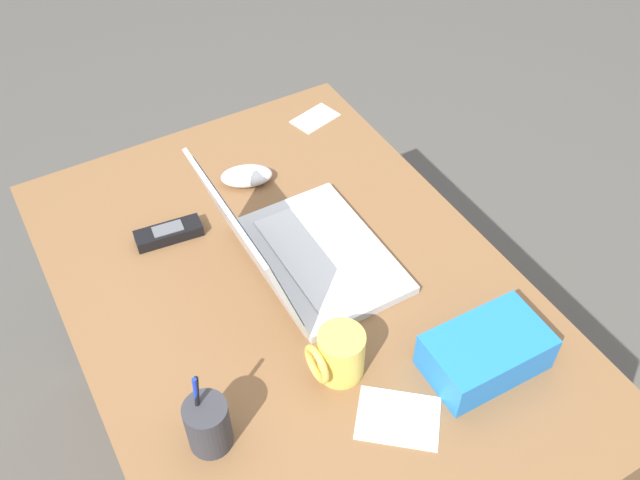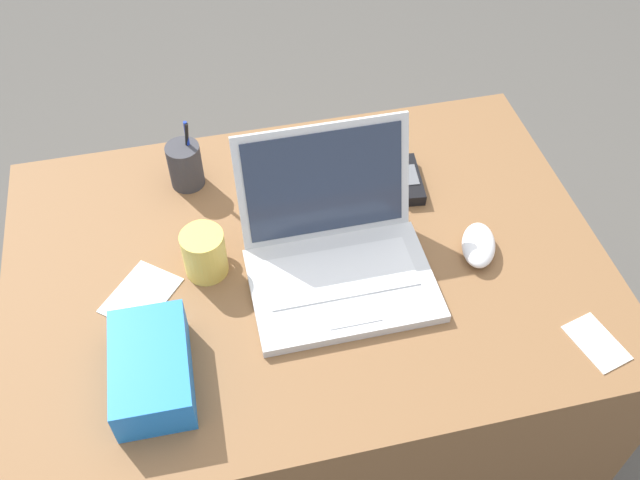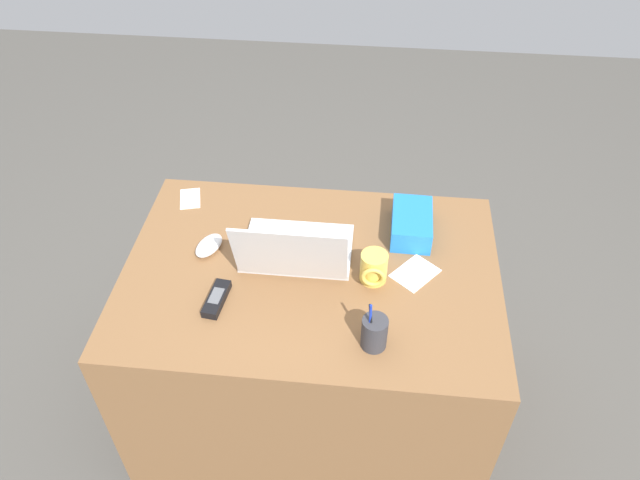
# 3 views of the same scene
# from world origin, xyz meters

# --- Properties ---
(ground_plane) EXTENTS (6.00, 6.00, 0.00)m
(ground_plane) POSITION_xyz_m (0.00, 0.00, 0.00)
(ground_plane) COLOR #4C4944
(desk) EXTENTS (1.11, 0.78, 0.70)m
(desk) POSITION_xyz_m (0.00, 0.00, 0.35)
(desk) COLOR brown
(desk) RESTS_ON ground
(laptop) EXTENTS (0.33, 0.30, 0.23)m
(laptop) POSITION_xyz_m (0.05, -0.03, 0.75)
(laptop) COLOR silver
(laptop) RESTS_ON desk
(computer_mouse) EXTENTS (0.10, 0.12, 0.04)m
(computer_mouse) POSITION_xyz_m (0.32, -0.05, 0.72)
(computer_mouse) COLOR white
(computer_mouse) RESTS_ON desk
(coffee_mug_white) EXTENTS (0.08, 0.09, 0.09)m
(coffee_mug_white) POSITION_xyz_m (-0.18, 0.02, 0.75)
(coffee_mug_white) COLOR #E0BC4C
(coffee_mug_white) RESTS_ON desk
(cordless_phone) EXTENTS (0.06, 0.13, 0.03)m
(cordless_phone) POSITION_xyz_m (0.25, 0.15, 0.71)
(cordless_phone) COLOR black
(cordless_phone) RESTS_ON desk
(pen_holder) EXTENTS (0.07, 0.07, 0.15)m
(pen_holder) POSITION_xyz_m (-0.19, 0.25, 0.75)
(pen_holder) COLOR #333338
(pen_holder) RESTS_ON desk
(snack_bag) EXTENTS (0.13, 0.20, 0.07)m
(snack_bag) POSITION_xyz_m (-0.29, -0.20, 0.74)
(snack_bag) COLOR blue
(snack_bag) RESTS_ON desk
(paper_note_near_laptop) EXTENTS (0.09, 0.12, 0.00)m
(paper_note_near_laptop) POSITION_xyz_m (0.44, -0.29, 0.70)
(paper_note_near_laptop) COLOR white
(paper_note_near_laptop) RESTS_ON desk
(paper_note_left) EXTENTS (0.16, 0.16, 0.00)m
(paper_note_left) POSITION_xyz_m (-0.31, -0.02, 0.70)
(paper_note_left) COLOR white
(paper_note_left) RESTS_ON desk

